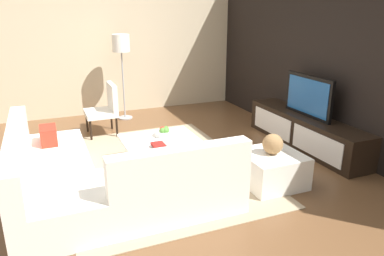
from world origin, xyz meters
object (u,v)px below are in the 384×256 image
at_px(sectional_couch, 94,179).
at_px(ottoman, 271,169).
at_px(media_console, 305,131).
at_px(floor_lamp, 121,48).
at_px(fruit_bowl, 165,132).
at_px(television, 308,96).
at_px(coffee_table, 162,153).
at_px(accent_chair_near, 106,106).
at_px(decorative_ball, 273,144).
at_px(book_stack, 159,146).

bearing_deg(sectional_couch, ottoman, 79.57).
relative_size(media_console, sectional_couch, 1.00).
height_order(floor_lamp, fruit_bowl, floor_lamp).
bearing_deg(media_console, fruit_bowl, -97.23).
relative_size(television, floor_lamp, 0.61).
height_order(media_console, fruit_bowl, fruit_bowl).
bearing_deg(sectional_couch, coffee_table, 121.31).
bearing_deg(coffee_table, fruit_bowl, 151.21).
xyz_separation_m(television, accent_chair_near, (-1.80, -2.74, -0.32)).
bearing_deg(media_console, decorative_ball, -54.04).
relative_size(media_console, fruit_bowl, 8.41).
relative_size(coffee_table, ottoman, 1.44).
bearing_deg(media_console, floor_lamp, -139.09).
height_order(sectional_couch, book_stack, sectional_couch).
bearing_deg(fruit_bowl, sectional_couch, -54.34).
relative_size(fruit_bowl, decorative_ball, 1.12).
distance_m(television, book_stack, 2.45).
distance_m(coffee_table, accent_chair_near, 1.78).
distance_m(coffee_table, book_stack, 0.33).
xyz_separation_m(sectional_couch, ottoman, (0.38, 2.07, -0.08)).
xyz_separation_m(coffee_table, decorative_ball, (0.99, 1.08, 0.32)).
bearing_deg(ottoman, floor_lamp, -163.48).
bearing_deg(floor_lamp, book_stack, -3.41).
bearing_deg(floor_lamp, coffee_table, -0.95).
distance_m(fruit_bowl, decorative_ball, 1.52).
height_order(coffee_table, decorative_ball, decorative_ball).
bearing_deg(television, coffee_table, -92.49).
height_order(television, decorative_ball, television).
distance_m(sectional_couch, decorative_ball, 2.12).
relative_size(television, accent_chair_near, 1.14).
bearing_deg(ottoman, television, 125.95).
bearing_deg(fruit_bowl, decorative_ball, 40.00).
distance_m(media_console, fruit_bowl, 2.22).
distance_m(ottoman, book_stack, 1.43).
height_order(sectional_couch, accent_chair_near, accent_chair_near).
bearing_deg(ottoman, accent_chair_near, -150.48).
xyz_separation_m(coffee_table, book_stack, (0.23, -0.12, 0.21)).
xyz_separation_m(media_console, book_stack, (0.13, -2.42, 0.16)).
bearing_deg(sectional_couch, decorative_ball, 79.57).
height_order(coffee_table, accent_chair_near, accent_chair_near).
bearing_deg(sectional_couch, fruit_bowl, 125.66).
relative_size(floor_lamp, fruit_bowl, 5.77).
xyz_separation_m(media_console, coffee_table, (-0.10, -2.30, -0.05)).
bearing_deg(media_console, accent_chair_near, -123.27).
distance_m(television, coffee_table, 2.38).
height_order(floor_lamp, decorative_ball, floor_lamp).
bearing_deg(television, decorative_ball, -54.05).
relative_size(ottoman, decorative_ball, 2.81).
xyz_separation_m(ottoman, decorative_ball, (0.00, 0.00, 0.32)).
relative_size(television, sectional_couch, 0.42).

